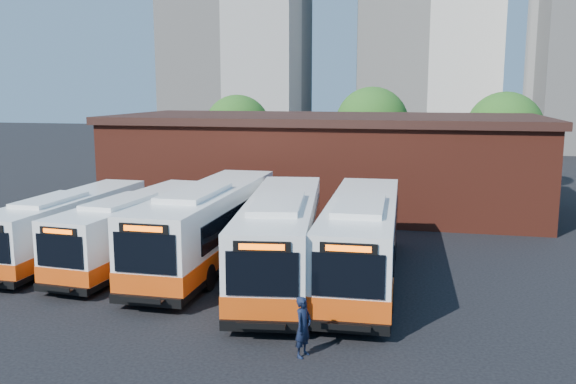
% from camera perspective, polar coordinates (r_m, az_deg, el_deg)
% --- Properties ---
extents(ground, '(220.00, 220.00, 0.00)m').
position_cam_1_polar(ground, '(23.73, -4.31, -10.51)').
color(ground, black).
extents(bus_farwest, '(2.69, 11.79, 3.19)m').
position_cam_1_polar(bus_farwest, '(31.71, -19.76, -3.16)').
color(bus_farwest, white).
rests_on(bus_farwest, ground).
extents(bus_west, '(3.38, 12.14, 3.27)m').
position_cam_1_polar(bus_west, '(29.95, -13.87, -3.53)').
color(bus_west, white).
rests_on(bus_west, ground).
extents(bus_midwest, '(3.00, 13.98, 3.80)m').
position_cam_1_polar(bus_midwest, '(28.84, -7.44, -3.35)').
color(bus_midwest, white).
rests_on(bus_midwest, ground).
extents(bus_mideast, '(4.60, 13.98, 3.75)m').
position_cam_1_polar(bus_mideast, '(26.32, -0.62, -4.57)').
color(bus_mideast, white).
rests_on(bus_mideast, ground).
extents(bus_east, '(3.23, 13.74, 3.72)m').
position_cam_1_polar(bus_east, '(26.27, 6.91, -4.70)').
color(bus_east, white).
rests_on(bus_east, ground).
extents(transit_worker, '(0.66, 0.81, 1.91)m').
position_cam_1_polar(transit_worker, '(19.14, 1.44, -12.49)').
color(transit_worker, black).
rests_on(transit_worker, ground).
extents(depot_building, '(28.60, 12.60, 6.40)m').
position_cam_1_polar(depot_building, '(42.11, 3.50, 2.93)').
color(depot_building, '#5F2316').
rests_on(depot_building, ground).
extents(tree_west, '(6.00, 6.00, 7.65)m').
position_cam_1_polar(tree_west, '(55.92, -4.75, 6.00)').
color(tree_west, '#382314').
rests_on(tree_west, ground).
extents(tree_mid, '(6.56, 6.56, 8.36)m').
position_cam_1_polar(tree_mid, '(55.58, 7.85, 6.37)').
color(tree_mid, '#382314').
rests_on(tree_mid, ground).
extents(tree_east, '(6.24, 6.24, 7.96)m').
position_cam_1_polar(tree_east, '(52.82, 19.59, 5.47)').
color(tree_east, '#382314').
rests_on(tree_east, ground).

